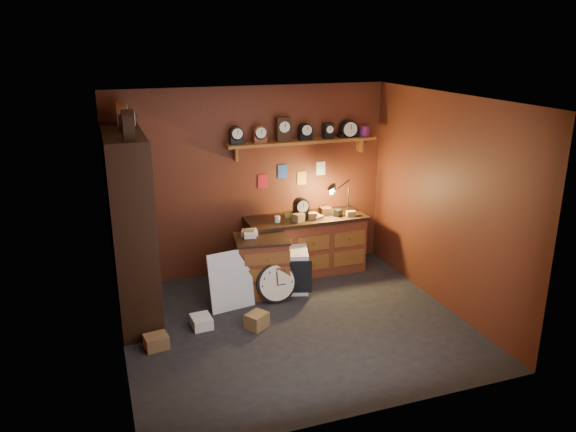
% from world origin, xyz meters
% --- Properties ---
extents(floor, '(4.00, 4.00, 0.00)m').
position_xyz_m(floor, '(0.00, 0.00, 0.00)').
color(floor, black).
rests_on(floor, ground).
extents(room_shell, '(4.02, 3.62, 2.71)m').
position_xyz_m(room_shell, '(0.04, 0.11, 1.72)').
color(room_shell, '#592615').
rests_on(room_shell, ground).
extents(shelving_unit, '(0.47, 1.60, 2.58)m').
position_xyz_m(shelving_unit, '(-1.79, 0.98, 1.25)').
color(shelving_unit, black).
rests_on(shelving_unit, ground).
extents(workbench, '(1.74, 0.66, 1.36)m').
position_xyz_m(workbench, '(0.71, 1.47, 0.47)').
color(workbench, brown).
rests_on(workbench, ground).
extents(low_cabinet, '(0.77, 0.68, 0.89)m').
position_xyz_m(low_cabinet, '(-0.12, 0.98, 0.43)').
color(low_cabinet, brown).
rests_on(low_cabinet, ground).
extents(big_round_clock, '(0.54, 0.17, 0.54)m').
position_xyz_m(big_round_clock, '(-0.01, 0.68, 0.26)').
color(big_round_clock, black).
rests_on(big_round_clock, ground).
extents(white_panel, '(0.60, 0.25, 0.77)m').
position_xyz_m(white_panel, '(-0.61, 0.69, 0.00)').
color(white_panel, silver).
rests_on(white_panel, ground).
extents(mini_fridge, '(0.69, 0.71, 0.57)m').
position_xyz_m(mini_fridge, '(0.26, 1.01, 0.29)').
color(mini_fridge, silver).
rests_on(mini_fridge, ground).
extents(floor_box_a, '(0.28, 0.25, 0.16)m').
position_xyz_m(floor_box_a, '(-1.65, 0.02, 0.08)').
color(floor_box_a, olive).
rests_on(floor_box_a, ground).
extents(floor_box_b, '(0.25, 0.29, 0.14)m').
position_xyz_m(floor_box_b, '(-1.08, 0.32, 0.07)').
color(floor_box_b, white).
rests_on(floor_box_b, ground).
extents(floor_box_c, '(0.32, 0.31, 0.19)m').
position_xyz_m(floor_box_c, '(-0.46, 0.09, 0.09)').
color(floor_box_c, olive).
rests_on(floor_box_c, ground).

